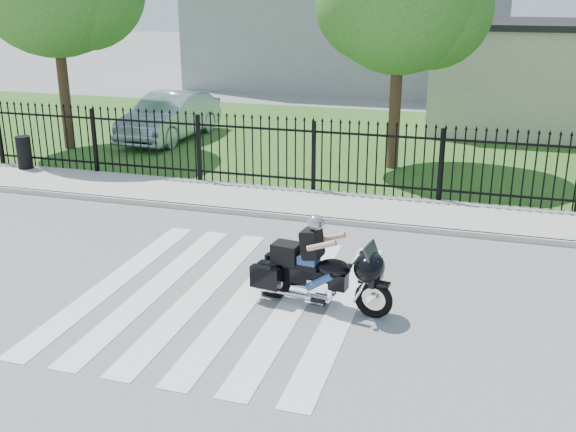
# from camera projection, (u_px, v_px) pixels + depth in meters

# --- Properties ---
(ground) EXTENTS (120.00, 120.00, 0.00)m
(ground) POSITION_uv_depth(u_px,v_px,m) (222.00, 296.00, 11.09)
(ground) COLOR slate
(ground) RESTS_ON ground
(crosswalk) EXTENTS (5.00, 5.50, 0.01)m
(crosswalk) POSITION_uv_depth(u_px,v_px,m) (222.00, 296.00, 11.09)
(crosswalk) COLOR silver
(crosswalk) RESTS_ON ground
(sidewalk) EXTENTS (40.00, 2.00, 0.12)m
(sidewalk) POSITION_uv_depth(u_px,v_px,m) (303.00, 203.00, 15.60)
(sidewalk) COLOR #ADAAA3
(sidewalk) RESTS_ON ground
(curb) EXTENTS (40.00, 0.12, 0.12)m
(curb) POSITION_uv_depth(u_px,v_px,m) (290.00, 217.00, 14.70)
(curb) COLOR #ADAAA3
(curb) RESTS_ON ground
(grass_strip) EXTENTS (40.00, 12.00, 0.02)m
(grass_strip) POSITION_uv_depth(u_px,v_px,m) (359.00, 142.00, 21.97)
(grass_strip) COLOR #2F581E
(grass_strip) RESTS_ON ground
(iron_fence) EXTENTS (26.00, 0.04, 1.80)m
(iron_fence) POSITION_uv_depth(u_px,v_px,m) (314.00, 158.00, 16.24)
(iron_fence) COLOR black
(iron_fence) RESTS_ON ground
(motorcycle_rider) EXTENTS (2.34, 0.97, 1.56)m
(motorcycle_rider) POSITION_uv_depth(u_px,v_px,m) (318.00, 268.00, 10.57)
(motorcycle_rider) COLOR black
(motorcycle_rider) RESTS_ON ground
(parked_car) EXTENTS (1.81, 4.63, 1.50)m
(parked_car) POSITION_uv_depth(u_px,v_px,m) (170.00, 117.00, 22.06)
(parked_car) COLOR #93A9BA
(parked_car) RESTS_ON grass_strip
(litter_bin) EXTENTS (0.44, 0.44, 0.88)m
(litter_bin) POSITION_uv_depth(u_px,v_px,m) (24.00, 152.00, 18.23)
(litter_bin) COLOR black
(litter_bin) RESTS_ON sidewalk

